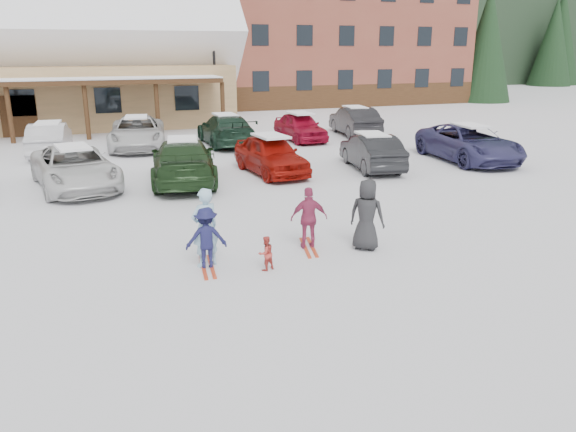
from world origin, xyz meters
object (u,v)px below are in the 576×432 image
object	(u,v)px
parked_car_4	(271,155)
parked_car_5	(372,152)
adult_skier	(205,228)
toddler_red	(266,253)
parked_car_12	(300,127)
parked_car_13	(355,121)
parked_car_6	(469,143)
parked_car_2	(75,168)
lamp_post	(214,69)
bystander_dark	(367,215)
parked_car_3	(183,161)
child_magenta	(309,218)
parked_car_10	(137,133)
child_navy	(206,238)
parked_car_11	(226,130)
parked_car_9	(50,139)

from	to	relation	value
parked_car_4	parked_car_5	distance (m)	4.03
adult_skier	toddler_red	bearing A→B (deg)	130.89
parked_car_12	parked_car_13	size ratio (longest dim) A/B	0.89
parked_car_4	parked_car_6	world-z (taller)	parked_car_6
parked_car_2	lamp_post	bearing A→B (deg)	50.95
bystander_dark	parked_car_3	bearing A→B (deg)	-27.86
child_magenta	bystander_dark	distance (m)	1.36
parked_car_4	bystander_dark	bearing A→B (deg)	-98.53
lamp_post	adult_skier	bearing A→B (deg)	-103.46
adult_skier	parked_car_12	distance (m)	17.57
adult_skier	parked_car_6	xyz separation A→B (m)	(12.91, 8.03, -0.12)
adult_skier	toddler_red	size ratio (longest dim) A/B	2.31
adult_skier	parked_car_10	distance (m)	15.96
parked_car_4	child_navy	bearing A→B (deg)	-121.77
child_magenta	parked_car_12	xyz separation A→B (m)	(5.66, 15.24, -0.04)
bystander_dark	parked_car_6	xyz separation A→B (m)	(9.12, 8.26, -0.09)
adult_skier	child_navy	bearing A→B (deg)	67.05
parked_car_3	child_navy	bearing A→B (deg)	92.21
child_magenta	adult_skier	bearing A→B (deg)	19.46
parked_car_4	parked_car_6	distance (m)	8.63
adult_skier	parked_car_5	bearing A→B (deg)	-154.97
toddler_red	parked_car_2	distance (m)	9.97
child_navy	parked_car_11	bearing A→B (deg)	-98.96
child_navy	parked_car_6	xyz separation A→B (m)	(12.92, 8.15, 0.07)
parked_car_9	parked_car_12	world-z (taller)	parked_car_9
child_magenta	toddler_red	bearing A→B (deg)	47.83
parked_car_13	toddler_red	bearing A→B (deg)	66.06
parked_car_13	parked_car_12	bearing A→B (deg)	19.39
child_navy	parked_car_13	size ratio (longest dim) A/B	0.29
lamp_post	parked_car_13	xyz separation A→B (m)	(6.12, -6.92, -2.59)
lamp_post	child_navy	xyz separation A→B (m)	(-5.55, -23.28, -2.67)
toddler_red	parked_car_3	size ratio (longest dim) A/B	0.14
parked_car_2	parked_car_12	world-z (taller)	parked_car_2
parked_car_11	child_magenta	bearing A→B (deg)	83.71
parked_car_4	parked_car_13	distance (m)	10.71
parked_car_9	parked_car_13	xyz separation A→B (m)	(15.39, 0.76, 0.05)
parked_car_3	parked_car_12	size ratio (longest dim) A/B	1.29
child_magenta	bystander_dark	xyz separation A→B (m)	(1.25, -0.53, 0.10)
lamp_post	bystander_dark	bearing A→B (deg)	-94.30
child_navy	child_magenta	bearing A→B (deg)	-164.41
parked_car_13	adult_skier	bearing A→B (deg)	62.23
child_navy	parked_car_4	world-z (taller)	parked_car_4
adult_skier	parked_car_4	bearing A→B (deg)	-135.62
child_navy	parked_car_3	distance (m)	8.28
bystander_dark	parked_car_2	distance (m)	10.87
parked_car_5	parked_car_9	xyz separation A→B (m)	(-12.01, 7.53, 0.03)
toddler_red	parked_car_10	size ratio (longest dim) A/B	0.14
parked_car_2	parked_car_6	xyz separation A→B (m)	(15.58, -0.49, 0.04)
bystander_dark	parked_car_4	bearing A→B (deg)	-50.10
child_navy	child_magenta	distance (m)	2.58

